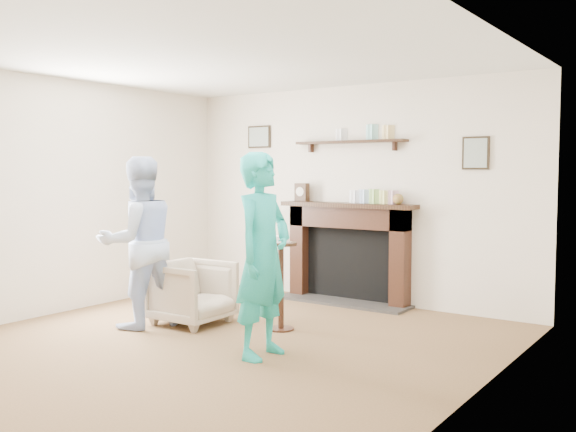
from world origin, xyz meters
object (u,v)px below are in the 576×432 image
object	(u,v)px
woman	(263,356)
pedestal_table	(281,268)
man	(140,327)
armchair	(193,323)

from	to	relation	value
woman	pedestal_table	xyz separation A→B (m)	(-0.39, 0.80, 0.59)
man	pedestal_table	xyz separation A→B (m)	(1.20, 0.69, 0.59)
armchair	pedestal_table	size ratio (longest dim) A/B	0.71
man	woman	xyz separation A→B (m)	(1.59, -0.11, 0.00)
man	woman	world-z (taller)	woman
woman	pedestal_table	distance (m)	1.07
woman	man	bearing A→B (deg)	83.71
armchair	man	xyz separation A→B (m)	(-0.33, -0.39, 0.00)
pedestal_table	armchair	bearing A→B (deg)	-160.85
armchair	woman	size ratio (longest dim) A/B	0.41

